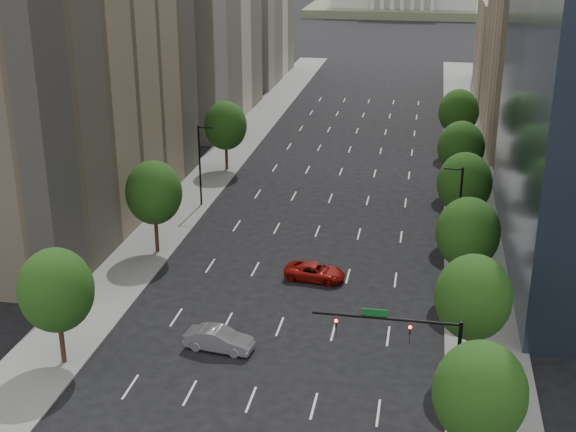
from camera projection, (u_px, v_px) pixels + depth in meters
The scene contains 21 objects.
sidewalk_left at pixel (169, 220), 82.23m from camera, with size 6.00×200.00×0.15m, color slate.
sidewalk_right at pixel (476, 241), 77.03m from camera, with size 6.00×200.00×0.15m, color slate.
midrise_cream_left at pixel (194, 3), 117.14m from camera, with size 14.00×30.00×35.00m, color beige.
filler_left at pixel (246, 31), 150.50m from camera, with size 14.00×26.00×18.00m, color beige.
parking_tan_right at pixel (546, 31), 106.89m from camera, with size 14.00×30.00×30.00m, color #8C7759.
filler_right at pixel (519, 46), 139.72m from camera, with size 14.00×26.00×16.00m, color #8C7759.
tree_right_0 at pixel (480, 393), 43.22m from camera, with size 5.20×5.20×8.39m.
tree_right_1 at pixel (473, 297), 53.20m from camera, with size 5.20×5.20×8.75m.
tree_right_2 at pixel (468, 233), 64.28m from camera, with size 5.20×5.20×8.61m.
tree_right_3 at pixel (465, 183), 75.21m from camera, with size 5.20×5.20×8.89m.
tree_right_4 at pixel (461, 148), 88.23m from camera, with size 5.20×5.20×8.46m.
tree_right_5 at pixel (459, 112), 102.84m from camera, with size 5.20×5.20×8.75m.
tree_left_0 at pixel (56, 290), 54.22m from camera, with size 5.20×5.20×8.75m.
tree_left_1 at pixel (154, 193), 72.53m from camera, with size 5.20×5.20×8.97m.
tree_left_2 at pixel (226, 126), 96.53m from camera, with size 5.20×5.20×8.68m.
streetlight_rn at pixel (459, 212), 71.08m from camera, with size 1.70×0.20×9.00m.
streetlight_ln at pixel (200, 163), 84.78m from camera, with size 1.70×0.20×9.00m.
traffic_signal at pixel (418, 345), 48.47m from camera, with size 9.12×0.40×7.38m.
foothills at pixel (470, 12), 583.11m from camera, with size 720.00×413.00×263.00m.
car_silver at pixel (219, 339), 57.78m from camera, with size 1.77×5.08×1.67m, color gray.
car_red_far at pixel (315, 272), 68.91m from camera, with size 2.42×5.25×1.46m, color #97100B.
Camera 1 is at (10.35, -13.22, 29.81)m, focal length 49.60 mm.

